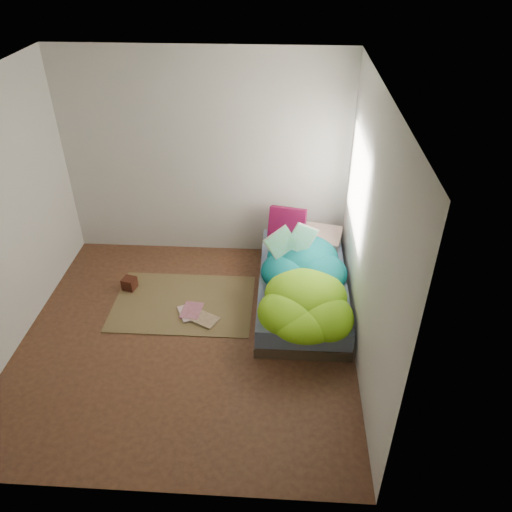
{
  "coord_description": "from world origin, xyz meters",
  "views": [
    {
      "loc": [
        0.96,
        -3.89,
        3.69
      ],
      "look_at": [
        0.68,
        0.75,
        0.56
      ],
      "focal_mm": 35.0,
      "sensor_mm": 36.0,
      "label": 1
    }
  ],
  "objects_px": {
    "floor_book_b": "(182,310)",
    "wooden_box": "(129,283)",
    "pillow_magenta": "(287,226)",
    "open_book": "(292,233)",
    "bed": "(302,287)",
    "floor_book_a": "(180,315)"
  },
  "relations": [
    {
      "from": "floor_book_b",
      "to": "wooden_box",
      "type": "bearing_deg",
      "value": 157.99
    },
    {
      "from": "pillow_magenta",
      "to": "floor_book_b",
      "type": "height_order",
      "value": "pillow_magenta"
    },
    {
      "from": "wooden_box",
      "to": "floor_book_b",
      "type": "xyz_separation_m",
      "value": [
        0.71,
        -0.38,
        -0.06
      ]
    },
    {
      "from": "open_book",
      "to": "floor_book_b",
      "type": "xyz_separation_m",
      "value": [
        -1.21,
        -0.41,
        -0.81
      ]
    },
    {
      "from": "bed",
      "to": "floor_book_b",
      "type": "distance_m",
      "value": 1.4
    },
    {
      "from": "bed",
      "to": "wooden_box",
      "type": "height_order",
      "value": "bed"
    },
    {
      "from": "pillow_magenta",
      "to": "wooden_box",
      "type": "distance_m",
      "value": 2.04
    },
    {
      "from": "wooden_box",
      "to": "floor_book_a",
      "type": "height_order",
      "value": "wooden_box"
    },
    {
      "from": "pillow_magenta",
      "to": "floor_book_a",
      "type": "distance_m",
      "value": 1.71
    },
    {
      "from": "pillow_magenta",
      "to": "floor_book_a",
      "type": "bearing_deg",
      "value": -124.68
    },
    {
      "from": "pillow_magenta",
      "to": "floor_book_a",
      "type": "xyz_separation_m",
      "value": [
        -1.17,
        -1.12,
        -0.54
      ]
    },
    {
      "from": "bed",
      "to": "floor_book_a",
      "type": "distance_m",
      "value": 1.43
    },
    {
      "from": "open_book",
      "to": "wooden_box",
      "type": "distance_m",
      "value": 2.06
    },
    {
      "from": "bed",
      "to": "open_book",
      "type": "xyz_separation_m",
      "value": [
        -0.14,
        0.09,
        0.67
      ]
    },
    {
      "from": "bed",
      "to": "pillow_magenta",
      "type": "bearing_deg",
      "value": 105.08
    },
    {
      "from": "floor_book_b",
      "to": "open_book",
      "type": "bearing_deg",
      "value": 24.83
    },
    {
      "from": "pillow_magenta",
      "to": "floor_book_a",
      "type": "height_order",
      "value": "pillow_magenta"
    },
    {
      "from": "bed",
      "to": "open_book",
      "type": "distance_m",
      "value": 0.69
    },
    {
      "from": "bed",
      "to": "floor_book_b",
      "type": "relative_size",
      "value": 6.76
    },
    {
      "from": "open_book",
      "to": "wooden_box",
      "type": "relative_size",
      "value": 3.56
    },
    {
      "from": "bed",
      "to": "floor_book_a",
      "type": "xyz_separation_m",
      "value": [
        -1.36,
        -0.41,
        -0.15
      ]
    },
    {
      "from": "pillow_magenta",
      "to": "floor_book_a",
      "type": "relative_size",
      "value": 1.55
    }
  ]
}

